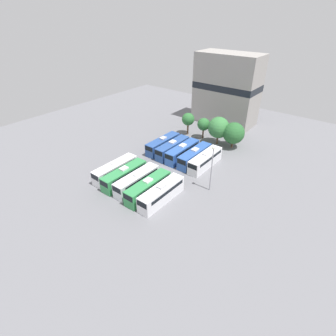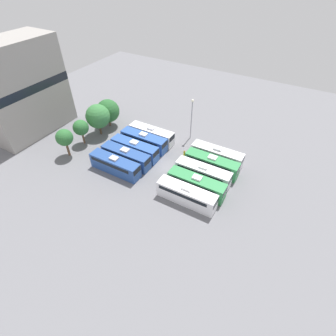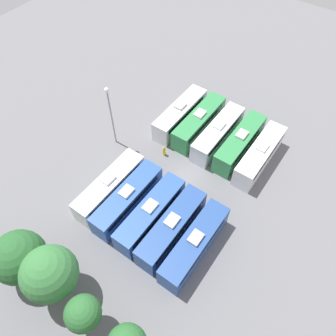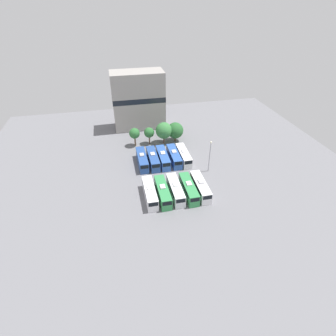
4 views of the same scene
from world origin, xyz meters
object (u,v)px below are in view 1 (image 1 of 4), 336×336
(bus_5, at_px, (163,144))
(tree_1, at_px, (204,124))
(tree_2, at_px, (219,128))
(light_pole, at_px, (212,162))
(tree_3, at_px, (234,133))
(depot_building, at_px, (227,89))
(bus_7, at_px, (183,151))
(bus_6, at_px, (173,148))
(bus_1, at_px, (125,175))
(tree_0, at_px, (188,119))
(bus_2, at_px, (137,180))
(bus_0, at_px, (115,169))
(worker_person, at_px, (175,179))
(bus_9, at_px, (205,160))
(bus_8, at_px, (195,156))
(bus_4, at_px, (162,193))
(bus_3, at_px, (148,187))

(bus_5, distance_m, tree_1, 12.78)
(tree_2, bearing_deg, light_pole, -64.58)
(tree_3, bearing_deg, depot_building, 125.37)
(bus_7, relative_size, tree_1, 1.83)
(bus_6, distance_m, depot_building, 27.41)
(bus_1, bearing_deg, tree_0, 97.62)
(bus_2, relative_size, bus_7, 1.00)
(bus_7, bearing_deg, tree_2, 77.05)
(bus_1, xyz_separation_m, light_pole, (14.61, 8.31, 4.50))
(bus_0, relative_size, bus_5, 1.00)
(bus_7, distance_m, worker_person, 10.18)
(bus_5, bearing_deg, bus_9, -1.62)
(bus_0, height_order, bus_9, same)
(bus_7, bearing_deg, bus_0, -112.58)
(bus_2, bearing_deg, bus_1, -176.22)
(bus_0, xyz_separation_m, tree_3, (12.79, 27.02, 2.20))
(bus_2, distance_m, tree_1, 27.49)
(bus_1, distance_m, bus_8, 16.68)
(tree_1, bearing_deg, worker_person, -72.47)
(tree_3, bearing_deg, tree_0, -179.24)
(bus_4, bearing_deg, bus_3, -176.86)
(bus_0, distance_m, tree_2, 28.07)
(bus_8, bearing_deg, bus_3, -90.08)
(depot_building, bearing_deg, bus_9, -69.89)
(bus_4, xyz_separation_m, tree_3, (0.20, 27.35, 2.20))
(bus_2, height_order, worker_person, bus_2)
(bus_8, height_order, tree_2, tree_2)
(bus_5, relative_size, bus_9, 1.00)
(bus_1, bearing_deg, tree_1, 87.75)
(bus_2, bearing_deg, bus_4, -1.63)
(depot_building, bearing_deg, bus_6, -88.88)
(bus_1, relative_size, bus_8, 1.00)
(worker_person, relative_size, tree_1, 0.29)
(bus_2, bearing_deg, bus_9, 67.93)
(bus_2, height_order, bus_4, same)
(tree_0, height_order, tree_1, tree_0)
(tree_0, relative_size, tree_1, 1.08)
(tree_2, bearing_deg, bus_9, -73.16)
(depot_building, bearing_deg, bus_4, -76.67)
(bus_0, height_order, bus_7, same)
(bus_6, distance_m, tree_1, 12.38)
(bus_5, height_order, bus_9, same)
(bus_3, xyz_separation_m, light_pole, (8.15, 8.44, 4.50))
(bus_0, height_order, bus_1, same)
(bus_8, height_order, light_pole, light_pole)
(bus_8, relative_size, tree_3, 1.58)
(bus_0, xyz_separation_m, bus_9, (12.39, 14.88, 0.00))
(worker_person, bearing_deg, tree_0, 118.67)
(bus_7, xyz_separation_m, bus_8, (3.33, 0.03, 0.00))
(bus_1, distance_m, tree_1, 27.64)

